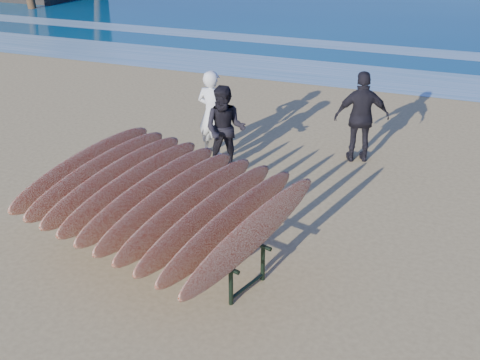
% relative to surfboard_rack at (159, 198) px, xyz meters
% --- Properties ---
extents(ground, '(120.00, 120.00, 0.00)m').
position_rel_surfboard_rack_xyz_m(ground, '(0.88, -0.09, -0.85)').
color(ground, tan).
rests_on(ground, ground).
extents(foam_near, '(160.00, 160.00, 0.00)m').
position_rel_surfboard_rack_xyz_m(foam_near, '(0.88, 9.91, -0.84)').
color(foam_near, white).
rests_on(foam_near, ground).
extents(foam_far, '(160.00, 160.00, 0.00)m').
position_rel_surfboard_rack_xyz_m(foam_far, '(0.88, 13.41, -0.84)').
color(foam_far, white).
rests_on(foam_far, ground).
extents(surfboard_rack, '(3.81, 3.49, 1.33)m').
position_rel_surfboard_rack_xyz_m(surfboard_rack, '(0.00, 0.00, 0.00)').
color(surfboard_rack, black).
rests_on(surfboard_rack, ground).
extents(person_white, '(0.66, 0.50, 1.65)m').
position_rel_surfboard_rack_xyz_m(person_white, '(-0.71, 3.43, -0.02)').
color(person_white, white).
rests_on(person_white, ground).
extents(person_dark_a, '(0.85, 0.71, 1.56)m').
position_rel_surfboard_rack_xyz_m(person_dark_a, '(-0.23, 2.88, -0.07)').
color(person_dark_a, black).
rests_on(person_dark_a, ground).
extents(person_dark_b, '(1.07, 0.73, 1.69)m').
position_rel_surfboard_rack_xyz_m(person_dark_b, '(1.92, 4.18, -0.00)').
color(person_dark_b, black).
rests_on(person_dark_b, ground).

